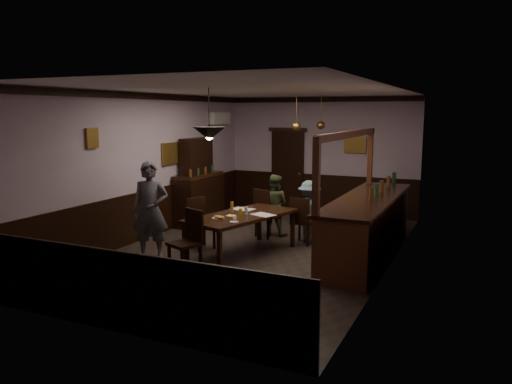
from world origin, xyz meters
The scene contains 31 objects.
room centered at (0.00, 0.00, 1.50)m, with size 5.01×8.01×3.01m.
dining_table centered at (-0.13, -0.39, 0.69)m, with size 1.55×2.39×0.75m.
chair_far_left centered at (-0.24, 0.95, 0.56)m, with size 0.58×0.58×1.03m.
chair_far_right centered at (0.66, 0.71, 0.52)m, with size 0.45×0.45×0.95m.
chair_near centered at (-0.46, -1.66, 0.56)m, with size 0.58×0.58×1.03m.
chair_side centered at (-1.07, -0.32, 0.53)m, with size 0.56×0.56×0.98m.
person_standing centered at (-1.47, -1.32, 0.88)m, with size 0.64×0.42×1.75m, color #51515C.
person_seated_left centered at (-0.15, 1.22, 0.65)m, with size 0.63×0.49×1.31m, color #444D2E.
person_seated_right centered at (0.72, 0.98, 0.63)m, with size 0.81×0.46×1.25m, color slate.
newspaper_left centered at (-0.32, 0.05, 0.75)m, with size 0.42×0.30×0.01m, color silver.
newspaper_right centered at (0.26, -0.27, 0.75)m, with size 0.42×0.30×0.01m, color silver.
napkin centered at (-0.25, -0.57, 0.75)m, with size 0.15×0.15×0.00m, color #FFEF5D.
saucer centered at (0.05, -1.04, 0.76)m, with size 0.15×0.15×0.01m, color white.
coffee_cup centered at (0.01, -0.95, 0.80)m, with size 0.08×0.08×0.07m, color white.
pastry_plate centered at (-0.34, -0.88, 0.76)m, with size 0.22×0.22×0.01m, color white.
pastry_ring_a centered at (-0.34, -0.90, 0.79)m, with size 0.13×0.13×0.04m, color #C68C47.
pastry_ring_b centered at (-0.27, -0.94, 0.79)m, with size 0.13×0.13×0.04m, color #C68C47.
soda_can centered at (-0.11, -0.47, 0.81)m, with size 0.07×0.07×0.12m, color yellow.
beer_glass centered at (-0.38, -0.29, 0.85)m, with size 0.06×0.06×0.20m, color #BF721E.
water_glass centered at (-0.03, -0.39, 0.82)m, with size 0.06×0.06×0.15m, color silver.
pepper_mill centered at (-0.72, -0.99, 0.82)m, with size 0.04×0.04×0.14m, color black.
sideboard centered at (-2.21, 1.54, 0.81)m, with size 0.54×1.52×2.01m.
bar_counter centered at (1.99, 0.51, 0.58)m, with size 0.94×4.04×2.27m.
door_back centered at (-0.90, 3.95, 1.05)m, with size 0.90×0.06×2.10m, color black.
ac_unit centered at (-2.38, 2.90, 2.45)m, with size 0.20×0.85×0.30m.
picture_left_small centered at (-2.46, -1.60, 2.15)m, with size 0.04×0.28×0.36m.
picture_left_large centered at (-2.46, 0.80, 1.70)m, with size 0.04×0.62×0.48m.
picture_back centered at (0.90, 3.96, 1.80)m, with size 0.55×0.04×0.42m.
pendant_iron centered at (-0.34, -1.16, 2.25)m, with size 0.56×0.56×0.86m.
pendant_brass_mid centered at (0.10, 1.85, 2.30)m, with size 0.20×0.20×0.81m.
pendant_brass_far centered at (0.30, 2.98, 2.30)m, with size 0.20×0.20×0.81m.
Camera 1 is at (3.85, -8.42, 2.60)m, focal length 35.00 mm.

